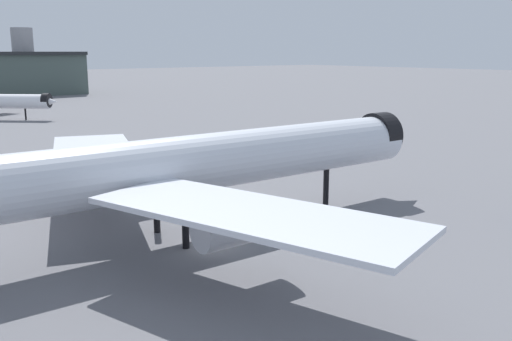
{
  "coord_description": "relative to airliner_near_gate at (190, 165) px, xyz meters",
  "views": [
    {
      "loc": [
        -24.96,
        -36.57,
        16.03
      ],
      "look_at": [
        7.48,
        3.52,
        4.97
      ],
      "focal_mm": 39.2,
      "sensor_mm": 36.0,
      "label": 1
    }
  ],
  "objects": [
    {
      "name": "airliner_near_gate",
      "position": [
        0.0,
        0.0,
        0.0
      ],
      "size": [
        55.78,
        50.99,
        14.42
      ],
      "rotation": [
        0.0,
        0.0,
        -0.04
      ],
      "color": "silver",
      "rests_on": "ground"
    },
    {
      "name": "baggage_cart_trailing",
      "position": [
        14.01,
        30.88,
        -5.37
      ],
      "size": [
        2.88,
        2.8,
        1.82
      ],
      "rotation": [
        0.0,
        0.0,
        0.65
      ],
      "color": "black",
      "rests_on": "ground"
    },
    {
      "name": "baggage_tug_wing",
      "position": [
        29.25,
        16.8,
        -5.37
      ],
      "size": [
        2.35,
        3.43,
        1.85
      ],
      "rotation": [
        0.0,
        0.0,
        4.54
      ],
      "color": "black",
      "rests_on": "ground"
    },
    {
      "name": "ground",
      "position": [
        -0.34,
        -3.81,
        -6.35
      ],
      "size": [
        900.0,
        900.0,
        0.0
      ],
      "primitive_type": "plane",
      "color": "slate"
    },
    {
      "name": "traffic_cone_near_nose",
      "position": [
        31.19,
        12.48,
        -6.01
      ],
      "size": [
        0.54,
        0.54,
        0.67
      ],
      "primitive_type": "cone",
      "color": "#F2600C",
      "rests_on": "ground"
    }
  ]
}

